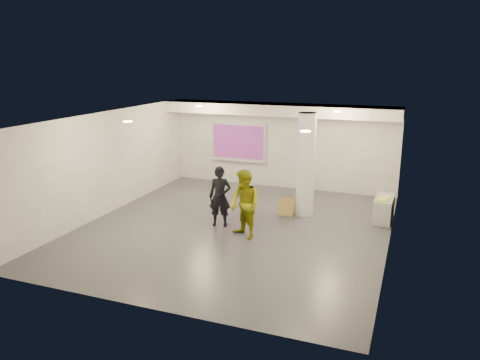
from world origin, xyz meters
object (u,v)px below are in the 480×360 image
at_px(woman, 220,197).
at_px(column, 306,165).
at_px(man, 245,204).
at_px(projection_screen, 238,142).
at_px(credenza, 384,209).

bearing_deg(woman, column, 30.00).
bearing_deg(column, man, -113.31).
bearing_deg(projection_screen, man, -67.39).
distance_m(column, credenza, 2.52).
xyz_separation_m(projection_screen, man, (2.09, -5.01, -0.64)).
xyz_separation_m(woman, man, (0.93, -0.59, 0.06)).
xyz_separation_m(column, woman, (-1.94, -1.77, -0.67)).
height_order(projection_screen, credenza, projection_screen).
height_order(credenza, woman, woman).
distance_m(column, man, 2.64).
xyz_separation_m(credenza, man, (-3.23, -2.63, 0.55)).
height_order(column, woman, column).
relative_size(column, man, 1.69).
bearing_deg(man, column, 98.88).
bearing_deg(credenza, man, -138.99).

